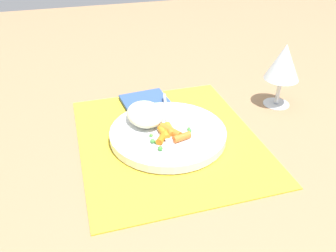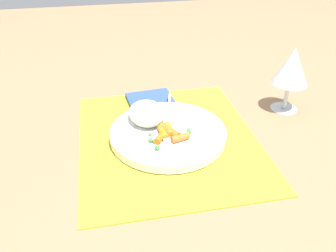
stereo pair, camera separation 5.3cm
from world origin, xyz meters
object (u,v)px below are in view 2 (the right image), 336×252
Objects in this scene: rice_mound at (147,113)px; carrot_portion at (169,133)px; plate at (168,134)px; napkin at (151,100)px; fork at (168,120)px; wine_glass at (292,67)px.

rice_mound reaches higher than carrot_portion.
plate is 0.16m from napkin.
carrot_portion is (0.07, 0.03, -0.01)m from rice_mound.
rice_mound reaches higher than fork.
wine_glass is at bearing 103.51° from plate.
napkin is (-0.09, -0.31, -0.10)m from wine_glass.
carrot_portion is 0.33m from wine_glass.
rice_mound is at bearing -12.47° from napkin.
fork is at bearing 169.51° from carrot_portion.
carrot_portion reaches higher than fork.
carrot_portion is 0.68× the size of napkin.
rice_mound is at bearing -154.59° from carrot_portion.
plate is 2.35× the size of rice_mound.
fork is at bearing 167.02° from plate.
carrot_portion reaches higher than plate.
napkin is (-0.13, -0.02, -0.02)m from fork.
rice_mound is 0.05m from fork.
carrot_portion is at bearing 2.68° from napkin.
plate is 1.24× the size of fork.
rice_mound is 0.08m from carrot_portion.
napkin is at bearing 167.53° from rice_mound.
rice_mound is at bearing -109.70° from fork.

